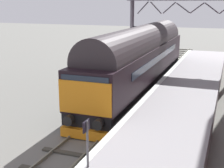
# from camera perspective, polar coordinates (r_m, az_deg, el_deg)

# --- Properties ---
(ground_plane) EXTENTS (140.00, 140.00, 0.00)m
(ground_plane) POSITION_cam_1_polar(r_m,az_deg,el_deg) (17.58, -1.29, -6.66)
(ground_plane) COLOR slate
(ground_plane) RESTS_ON ground
(track_main) EXTENTS (2.50, 60.00, 0.15)m
(track_main) POSITION_cam_1_polar(r_m,az_deg,el_deg) (17.56, -1.29, -6.49)
(track_main) COLOR slate
(track_main) RESTS_ON ground
(station_platform) EXTENTS (4.00, 44.00, 1.01)m
(station_platform) POSITION_cam_1_polar(r_m,az_deg,el_deg) (16.49, 10.47, -6.49)
(station_platform) COLOR #9A989C
(station_platform) RESTS_ON ground
(diesel_locomotive) EXTENTS (2.74, 19.44, 4.68)m
(diesel_locomotive) POSITION_cam_1_polar(r_m,az_deg,el_deg) (23.41, 5.08, 4.90)
(diesel_locomotive) COLOR black
(diesel_locomotive) RESTS_ON ground
(signal_post_mid) EXTENTS (0.44, 0.22, 4.27)m
(signal_post_mid) POSITION_cam_1_polar(r_m,az_deg,el_deg) (28.85, 4.12, 7.23)
(signal_post_mid) COLOR gray
(signal_post_mid) RESTS_ON ground
(platform_number_sign) EXTENTS (0.10, 0.44, 1.62)m
(platform_number_sign) POSITION_cam_1_polar(r_m,az_deg,el_deg) (10.51, -4.49, -9.24)
(platform_number_sign) COLOR slate
(platform_number_sign) RESTS_ON station_platform
(overhead_footbridge) EXTENTS (9.30, 2.00, 6.95)m
(overhead_footbridge) POSITION_cam_1_polar(r_m,az_deg,el_deg) (28.24, 12.56, 13.72)
(overhead_footbridge) COLOR slate
(overhead_footbridge) RESTS_ON ground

